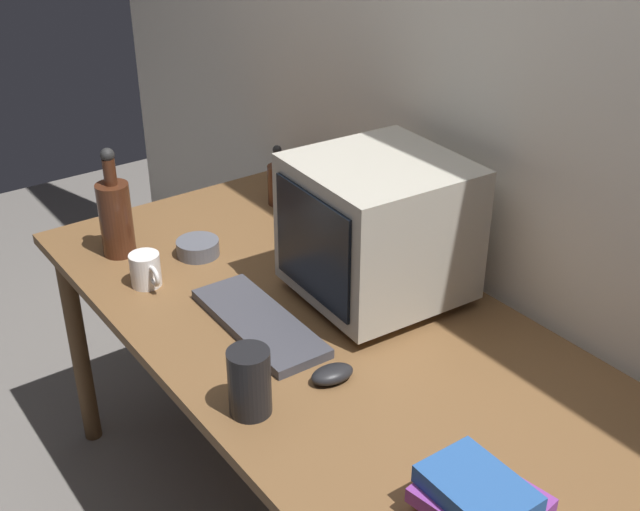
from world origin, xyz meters
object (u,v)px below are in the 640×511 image
at_px(bottle_tall, 115,216).
at_px(mug, 146,270).
at_px(keyboard, 259,322).
at_px(book_stack, 477,500).
at_px(bottle_short, 278,182).
at_px(metal_canister, 249,382).
at_px(cd_spindle, 198,248).
at_px(computer_mouse, 332,374).
at_px(crt_monitor, 378,229).

bearing_deg(bottle_tall, mug, -3.94).
relative_size(keyboard, book_stack, 1.86).
distance_m(bottle_short, metal_canister, 1.02).
height_order(mug, cd_spindle, mug).
relative_size(keyboard, computer_mouse, 4.20).
distance_m(keyboard, computer_mouse, 0.28).
bearing_deg(cd_spindle, mug, -69.93).
relative_size(bottle_short, mug, 1.64).
height_order(computer_mouse, mug, mug).
distance_m(crt_monitor, keyboard, 0.37).
xyz_separation_m(computer_mouse, metal_canister, (-0.02, -0.20, 0.06)).
height_order(book_stack, mug, book_stack).
bearing_deg(crt_monitor, keyboard, -99.89).
bearing_deg(book_stack, crt_monitor, 153.88).
height_order(crt_monitor, metal_canister, crt_monitor).
relative_size(mug, cd_spindle, 1.00).
xyz_separation_m(bottle_tall, bottle_short, (-0.01, 0.55, -0.05)).
xyz_separation_m(crt_monitor, metal_canister, (0.20, -0.50, -0.12)).
relative_size(book_stack, cd_spindle, 1.88).
xyz_separation_m(bottle_short, cd_spindle, (0.15, -0.37, -0.05)).
bearing_deg(crt_monitor, mug, -131.16).
distance_m(computer_mouse, cd_spindle, 0.69).
bearing_deg(book_stack, computer_mouse, 175.57).
bearing_deg(mug, computer_mouse, 13.76).
xyz_separation_m(keyboard, mug, (-0.34, -0.13, 0.03)).
relative_size(bottle_tall, bottle_short, 1.61).
height_order(bottle_tall, cd_spindle, bottle_tall).
relative_size(crt_monitor, cd_spindle, 3.39).
bearing_deg(bottle_tall, computer_mouse, 9.42).
xyz_separation_m(book_stack, metal_canister, (-0.49, -0.16, 0.02)).
xyz_separation_m(keyboard, computer_mouse, (0.28, 0.02, 0.01)).
distance_m(crt_monitor, cd_spindle, 0.56).
distance_m(book_stack, cd_spindle, 1.16).
relative_size(crt_monitor, keyboard, 0.97).
xyz_separation_m(computer_mouse, mug, (-0.62, -0.15, 0.03)).
bearing_deg(mug, bottle_short, 111.63).
distance_m(bottle_tall, bottle_short, 0.55).
relative_size(computer_mouse, cd_spindle, 0.83).
bearing_deg(keyboard, bottle_short, 144.15).
relative_size(computer_mouse, book_stack, 0.44).
bearing_deg(book_stack, keyboard, 178.49).
relative_size(bottle_tall, mug, 2.64).
height_order(crt_monitor, cd_spindle, crt_monitor).
height_order(computer_mouse, book_stack, book_stack).
distance_m(mug, cd_spindle, 0.20).
bearing_deg(crt_monitor, metal_canister, -68.00).
height_order(mug, metal_canister, metal_canister).
distance_m(keyboard, mug, 0.37).
relative_size(keyboard, bottle_tall, 1.33).
xyz_separation_m(book_stack, cd_spindle, (-1.15, 0.07, -0.03)).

